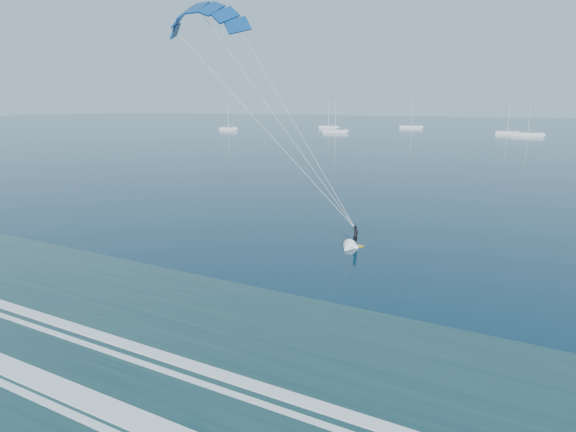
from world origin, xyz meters
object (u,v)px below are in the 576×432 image
(sailboat_1, at_px, (329,127))
(sailboat_8, at_px, (528,134))
(sailboat_0, at_px, (228,129))
(kitesurfer_rig, at_px, (280,124))
(sailboat_3, at_px, (507,133))
(sailboat_7, at_px, (335,131))
(sailboat_2, at_px, (411,127))

(sailboat_1, bearing_deg, sailboat_8, -10.97)
(sailboat_8, bearing_deg, sailboat_0, -170.68)
(kitesurfer_rig, relative_size, sailboat_3, 1.75)
(sailboat_3, bearing_deg, sailboat_8, -44.37)
(sailboat_3, xyz_separation_m, sailboat_7, (-58.61, -21.77, 0.00))
(sailboat_0, distance_m, sailboat_8, 115.22)
(kitesurfer_rig, bearing_deg, sailboat_2, 103.99)
(kitesurfer_rig, height_order, sailboat_7, kitesurfer_rig)
(sailboat_7, bearing_deg, sailboat_0, -174.86)
(kitesurfer_rig, distance_m, sailboat_0, 182.55)
(sailboat_7, bearing_deg, sailboat_2, 73.81)
(sailboat_0, bearing_deg, kitesurfer_rig, -52.29)
(kitesurfer_rig, bearing_deg, sailboat_7, 113.31)
(sailboat_2, height_order, sailboat_7, sailboat_2)
(sailboat_8, bearing_deg, sailboat_3, 135.63)
(kitesurfer_rig, height_order, sailboat_0, kitesurfer_rig)
(sailboat_1, relative_size, sailboat_8, 1.02)
(sailboat_0, height_order, sailboat_7, sailboat_7)
(sailboat_8, bearing_deg, sailboat_7, -167.73)
(kitesurfer_rig, distance_m, sailboat_2, 204.81)
(sailboat_0, distance_m, sailboat_7, 47.73)
(sailboat_1, height_order, sailboat_3, sailboat_1)
(sailboat_0, relative_size, sailboat_2, 0.82)
(kitesurfer_rig, distance_m, sailboat_8, 163.17)
(sailboat_0, bearing_deg, sailboat_8, 9.32)
(sailboat_2, relative_size, sailboat_8, 1.15)
(sailboat_1, bearing_deg, sailboat_3, -6.62)
(sailboat_7, bearing_deg, sailboat_8, 12.27)
(kitesurfer_rig, xyz_separation_m, sailboat_8, (2.17, 162.91, -8.92))
(kitesurfer_rig, bearing_deg, sailboat_3, 91.81)
(sailboat_3, distance_m, sailboat_7, 62.53)
(kitesurfer_rig, distance_m, sailboat_7, 161.96)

